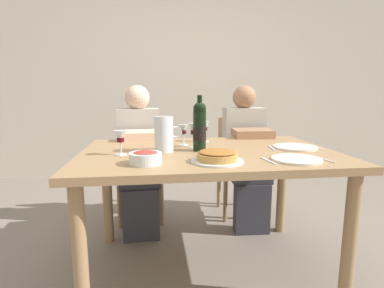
{
  "coord_description": "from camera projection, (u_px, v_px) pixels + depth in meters",
  "views": [
    {
      "loc": [
        -0.32,
        -1.75,
        1.11
      ],
      "look_at": [
        -0.09,
        0.04,
        0.79
      ],
      "focal_mm": 28.17,
      "sensor_mm": 36.0,
      "label": 1
    }
  ],
  "objects": [
    {
      "name": "ground_plane",
      "position": [
        207.0,
        266.0,
        1.94
      ],
      "size": [
        8.0,
        8.0,
        0.0
      ],
      "primitive_type": "plane",
      "color": "slate"
    },
    {
      "name": "back_wall",
      "position": [
        177.0,
        69.0,
        3.97
      ],
      "size": [
        8.0,
        0.1,
        2.8
      ],
      "primitive_type": "cube",
      "color": "beige",
      "rests_on": "ground"
    },
    {
      "name": "dining_table",
      "position": [
        208.0,
        165.0,
        1.82
      ],
      "size": [
        1.5,
        1.0,
        0.76
      ],
      "color": "#9E7A51",
      "rests_on": "ground"
    },
    {
      "name": "wine_bottle",
      "position": [
        200.0,
        127.0,
        1.77
      ],
      "size": [
        0.08,
        0.08,
        0.33
      ],
      "color": "black",
      "rests_on": "dining_table"
    },
    {
      "name": "water_pitcher",
      "position": [
        164.0,
        136.0,
        1.76
      ],
      "size": [
        0.16,
        0.11,
        0.21
      ],
      "color": "silver",
      "rests_on": "dining_table"
    },
    {
      "name": "baked_tart",
      "position": [
        217.0,
        157.0,
        1.51
      ],
      "size": [
        0.27,
        0.27,
        0.06
      ],
      "color": "silver",
      "rests_on": "dining_table"
    },
    {
      "name": "salad_bowl",
      "position": [
        145.0,
        157.0,
        1.47
      ],
      "size": [
        0.16,
        0.16,
        0.07
      ],
      "color": "silver",
      "rests_on": "dining_table"
    },
    {
      "name": "wine_glass_left_diner",
      "position": [
        205.0,
        127.0,
        2.11
      ],
      "size": [
        0.07,
        0.07,
        0.14
      ],
      "color": "silver",
      "rests_on": "dining_table"
    },
    {
      "name": "wine_glass_right_diner",
      "position": [
        184.0,
        131.0,
        1.97
      ],
      "size": [
        0.06,
        0.06,
        0.14
      ],
      "color": "silver",
      "rests_on": "dining_table"
    },
    {
      "name": "wine_glass_centre",
      "position": [
        120.0,
        138.0,
        1.67
      ],
      "size": [
        0.07,
        0.07,
        0.14
      ],
      "color": "silver",
      "rests_on": "dining_table"
    },
    {
      "name": "wine_glass_spare",
      "position": [
        194.0,
        130.0,
        1.89
      ],
      "size": [
        0.07,
        0.07,
        0.15
      ],
      "color": "silver",
      "rests_on": "dining_table"
    },
    {
      "name": "dinner_plate_left_setting",
      "position": [
        297.0,
        159.0,
        1.55
      ],
      "size": [
        0.25,
        0.25,
        0.01
      ],
      "primitive_type": "cylinder",
      "color": "silver",
      "rests_on": "dining_table"
    },
    {
      "name": "dinner_plate_right_setting",
      "position": [
        295.0,
        147.0,
        1.88
      ],
      "size": [
        0.27,
        0.27,
        0.01
      ],
      "primitive_type": "cylinder",
      "color": "silver",
      "rests_on": "dining_table"
    },
    {
      "name": "fork_left_setting",
      "position": [
        269.0,
        161.0,
        1.53
      ],
      "size": [
        0.03,
        0.16,
        0.0
      ],
      "primitive_type": "cube",
      "rotation": [
        0.0,
        0.0,
        1.68
      ],
      "color": "silver",
      "rests_on": "dining_table"
    },
    {
      "name": "knife_left_setting",
      "position": [
        324.0,
        159.0,
        1.57
      ],
      "size": [
        0.04,
        0.18,
        0.0
      ],
      "primitive_type": "cube",
      "rotation": [
        0.0,
        0.0,
        1.71
      ],
      "color": "silver",
      "rests_on": "dining_table"
    },
    {
      "name": "knife_right_setting",
      "position": [
        317.0,
        147.0,
        1.9
      ],
      "size": [
        0.02,
        0.18,
        0.0
      ],
      "primitive_type": "cube",
      "rotation": [
        0.0,
        0.0,
        1.5
      ],
      "color": "silver",
      "rests_on": "dining_table"
    },
    {
      "name": "spoon_right_setting",
      "position": [
        272.0,
        148.0,
        1.87
      ],
      "size": [
        0.04,
        0.16,
        0.0
      ],
      "primitive_type": "cube",
      "rotation": [
        0.0,
        0.0,
        1.43
      ],
      "color": "silver",
      "rests_on": "dining_table"
    },
    {
      "name": "chair_left",
      "position": [
        139.0,
        162.0,
        2.66
      ],
      "size": [
        0.42,
        0.42,
        0.87
      ],
      "rotation": [
        0.0,
        0.0,
        3.2
      ],
      "color": "#9E7A51",
      "rests_on": "ground"
    },
    {
      "name": "diner_left",
      "position": [
        139.0,
        154.0,
        2.41
      ],
      "size": [
        0.35,
        0.52,
        1.16
      ],
      "rotation": [
        0.0,
        0.0,
        3.2
      ],
      "color": "#B7B2A8",
      "rests_on": "ground"
    },
    {
      "name": "chair_right",
      "position": [
        239.0,
        159.0,
        2.78
      ],
      "size": [
        0.42,
        0.42,
        0.87
      ],
      "rotation": [
        0.0,
        0.0,
        3.09
      ],
      "color": "#9E7A51",
      "rests_on": "ground"
    },
    {
      "name": "diner_right",
      "position": [
        246.0,
        151.0,
        2.52
      ],
      "size": [
        0.35,
        0.51,
        1.16
      ],
      "rotation": [
        0.0,
        0.0,
        3.09
      ],
      "color": "#B7B2A8",
      "rests_on": "ground"
    }
  ]
}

